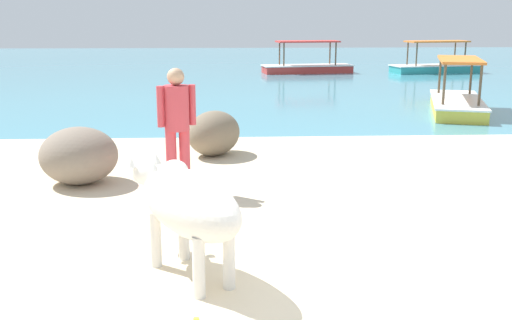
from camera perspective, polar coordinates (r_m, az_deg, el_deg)
The scene contains 9 objects.
sand_beach at distance 4.90m, azimuth 5.32°, elevation -14.34°, with size 18.00×14.00×0.04m, color beige.
water_surface at distance 26.39m, azimuth -1.37°, elevation 8.52°, with size 60.00×36.00×0.03m, color teal.
cow at distance 5.29m, azimuth -6.58°, elevation -4.08°, with size 1.29×1.71×1.02m.
person_standing at distance 7.83m, azimuth -7.49°, elevation 3.73°, with size 0.49×0.32×1.62m.
shore_rock_large at distance 8.60m, azimuth -16.43°, elevation 0.41°, with size 1.07×1.04×0.79m, color gray.
shore_rock_medium at distance 9.97m, azimuth -4.01°, elevation 2.55°, with size 1.04×0.78×0.74m, color #756651.
boat_red at distance 25.02m, azimuth 4.87°, elevation 8.86°, with size 3.80×1.67×1.29m.
boat_teal at distance 26.05m, azimuth 16.62°, elevation 8.54°, with size 3.82×1.81×1.29m.
boat_yellow at distance 15.46m, azimuth 18.49°, elevation 5.35°, with size 2.17×3.85×1.29m.
Camera 1 is at (-0.65, -4.28, 2.30)m, focal length 42.25 mm.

